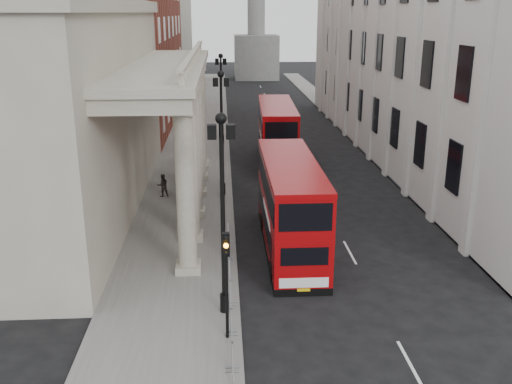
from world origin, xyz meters
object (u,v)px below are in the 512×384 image
object	(u,v)px
traffic_light	(226,266)
pedestrian_c	(182,171)
bus_far	(277,133)
pedestrian_a	(194,193)
bus_near	(290,204)
lamp_post_south	(223,202)
lamp_post_mid	(222,125)
pedestrian_b	(163,185)
lamp_post_north	(221,93)

from	to	relation	value
traffic_light	pedestrian_c	size ratio (longest dim) A/B	2.26
bus_far	pedestrian_c	world-z (taller)	bus_far
bus_far	traffic_light	bearing A→B (deg)	-97.12
bus_far	pedestrian_a	world-z (taller)	bus_far
pedestrian_c	bus_near	bearing A→B (deg)	-51.45
lamp_post_south	lamp_post_mid	bearing A→B (deg)	90.00
bus_near	pedestrian_b	bearing A→B (deg)	129.90
pedestrian_a	pedestrian_c	bearing A→B (deg)	81.46
lamp_post_south	pedestrian_a	world-z (taller)	lamp_post_south
lamp_post_mid	lamp_post_north	xyz separation A→B (m)	(0.00, 16.00, 0.00)
lamp_post_north	pedestrian_b	bearing A→B (deg)	-104.01
lamp_post_mid	pedestrian_a	distance (m)	4.92
traffic_light	pedestrian_a	bearing A→B (deg)	97.01
pedestrian_a	pedestrian_b	distance (m)	3.16
pedestrian_a	pedestrian_b	xyz separation A→B (m)	(-2.22, 2.25, -0.15)
pedestrian_c	pedestrian_a	bearing A→B (deg)	-67.36
bus_far	lamp_post_south	bearing A→B (deg)	-98.09
lamp_post_north	pedestrian_b	distance (m)	17.15
lamp_post_south	lamp_post_mid	size ratio (longest dim) A/B	1.00
pedestrian_a	pedestrian_c	size ratio (longest dim) A/B	0.97
lamp_post_mid	bus_near	bearing A→B (deg)	-69.20
traffic_light	bus_far	world-z (taller)	bus_far
bus_near	pedestrian_b	world-z (taller)	bus_near
bus_far	lamp_post_mid	bearing A→B (deg)	-114.98
pedestrian_b	lamp_post_south	bearing A→B (deg)	84.59
traffic_light	bus_far	size ratio (longest dim) A/B	0.38
traffic_light	bus_near	world-z (taller)	bus_near
pedestrian_a	pedestrian_b	world-z (taller)	pedestrian_a
lamp_post_south	bus_far	world-z (taller)	lamp_post_south
bus_far	pedestrian_b	world-z (taller)	bus_far
lamp_post_south	pedestrian_a	distance (m)	14.23
bus_near	lamp_post_north	bearing A→B (deg)	98.02
lamp_post_north	bus_far	size ratio (longest dim) A/B	0.73
bus_near	pedestrian_a	world-z (taller)	bus_near
pedestrian_b	lamp_post_north	bearing A→B (deg)	-123.74
traffic_light	lamp_post_north	bearing A→B (deg)	90.17
pedestrian_b	pedestrian_c	world-z (taller)	pedestrian_c
bus_near	traffic_light	bearing A→B (deg)	-111.09
pedestrian_c	lamp_post_south	bearing A→B (deg)	-70.93
bus_far	pedestrian_a	size ratio (longest dim) A/B	6.21
lamp_post_south	lamp_post_north	world-z (taller)	same
lamp_post_south	pedestrian_c	world-z (taller)	lamp_post_south
pedestrian_c	traffic_light	bearing A→B (deg)	-71.53
lamp_post_mid	bus_far	world-z (taller)	lamp_post_mid
pedestrian_b	pedestrian_c	distance (m)	3.06
lamp_post_south	pedestrian_c	size ratio (longest dim) A/B	4.38
lamp_post_north	traffic_light	xyz separation A→B (m)	(0.10, -34.02, -1.80)
bus_near	lamp_post_south	bearing A→B (deg)	-117.28
bus_near	pedestrian_b	distance (m)	11.89
lamp_post_south	bus_far	size ratio (longest dim) A/B	0.73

